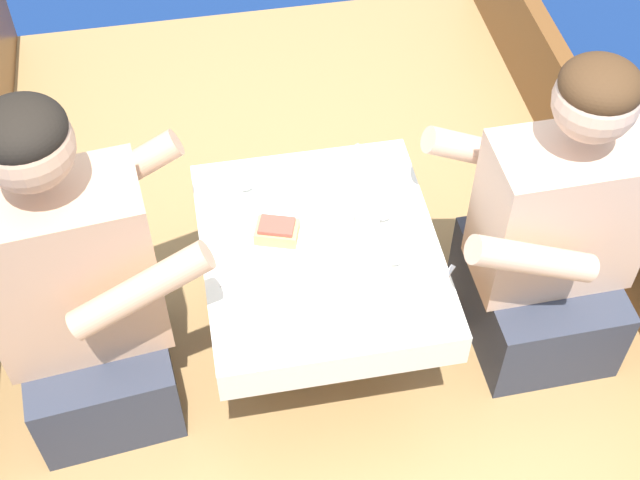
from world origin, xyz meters
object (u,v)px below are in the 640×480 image
(person_port, at_px, (81,296))
(person_starboard, at_px, (551,240))
(coffee_cup_port, at_px, (380,263))
(coffee_cup_starboard, at_px, (229,187))
(coffee_cup_center, at_px, (368,218))
(sandwich, at_px, (277,231))

(person_port, height_order, person_starboard, person_port)
(person_port, bearing_deg, person_starboard, -6.59)
(coffee_cup_port, height_order, coffee_cup_starboard, same)
(person_port, distance_m, coffee_cup_center, 0.74)
(person_starboard, distance_m, coffee_cup_starboard, 0.85)
(person_port, bearing_deg, coffee_cup_center, 0.85)
(person_port, distance_m, coffee_cup_starboard, 0.47)
(coffee_cup_starboard, bearing_deg, coffee_cup_port, -43.66)
(person_starboard, height_order, sandwich, person_starboard)
(person_starboard, bearing_deg, coffee_cup_center, -13.25)
(sandwich, distance_m, coffee_cup_starboard, 0.20)
(coffee_cup_starboard, relative_size, coffee_cup_center, 1.05)
(person_starboard, bearing_deg, coffee_cup_starboard, -19.71)
(coffee_cup_port, distance_m, coffee_cup_center, 0.15)
(sandwich, bearing_deg, coffee_cup_starboard, 120.07)
(person_starboard, xyz_separation_m, coffee_cup_center, (-0.46, 0.10, 0.07))
(person_starboard, relative_size, sandwich, 7.64)
(coffee_cup_port, relative_size, coffee_cup_center, 0.98)
(coffee_cup_center, bearing_deg, coffee_cup_starboard, 153.29)
(sandwich, height_order, coffee_cup_port, same)
(person_starboard, distance_m, sandwich, 0.71)
(person_starboard, height_order, coffee_cup_center, person_starboard)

